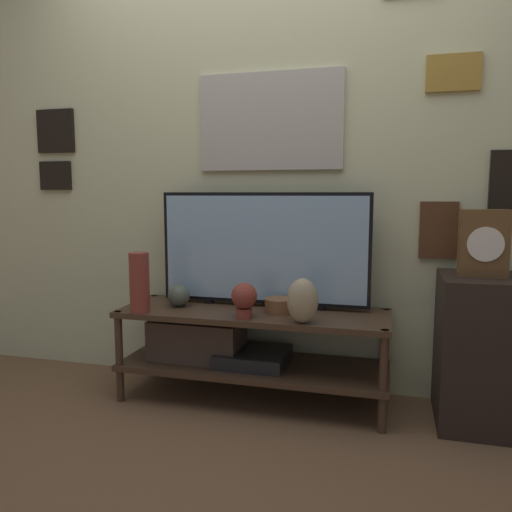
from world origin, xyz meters
TOP-DOWN VIEW (x-y plane):
  - ground_plane at (0.00, 0.00)m, footprint 12.00×12.00m
  - wall_back at (0.00, 0.56)m, footprint 6.40×0.08m
  - media_console at (-0.11, 0.28)m, footprint 1.40×0.47m
  - television at (0.03, 0.38)m, footprint 1.13×0.05m
  - vase_tall_ceramic at (-0.55, 0.09)m, footprint 0.10×0.10m
  - vase_wide_bowl at (0.15, 0.27)m, footprint 0.15×0.15m
  - vase_round_glass at (-0.41, 0.26)m, footprint 0.12×0.12m
  - vase_urn_stoneware at (0.29, 0.09)m, footprint 0.15×0.11m
  - candle_jar at (-0.42, 0.47)m, footprint 0.08×0.08m
  - decorative_bust at (0.00, 0.11)m, footprint 0.13×0.13m
  - side_table at (1.13, 0.29)m, footprint 0.44×0.44m
  - mantel_clock at (1.09, 0.28)m, footprint 0.21×0.11m

SIDE VIEW (x-z plane):
  - ground_plane at x=0.00m, z-range 0.00..0.00m
  - media_console at x=-0.11m, z-range 0.06..0.55m
  - side_table at x=1.13m, z-range 0.00..0.71m
  - vase_wide_bowl at x=0.15m, z-range 0.48..0.56m
  - vase_round_glass at x=-0.41m, z-range 0.48..0.60m
  - candle_jar at x=-0.42m, z-range 0.48..0.61m
  - decorative_bust at x=0.00m, z-range 0.50..0.67m
  - vase_urn_stoneware at x=0.29m, z-range 0.48..0.70m
  - vase_tall_ceramic at x=-0.55m, z-range 0.48..0.79m
  - television at x=0.03m, z-range 0.49..1.10m
  - mantel_clock at x=1.09m, z-range 0.71..1.02m
  - wall_back at x=0.00m, z-range 0.00..2.70m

